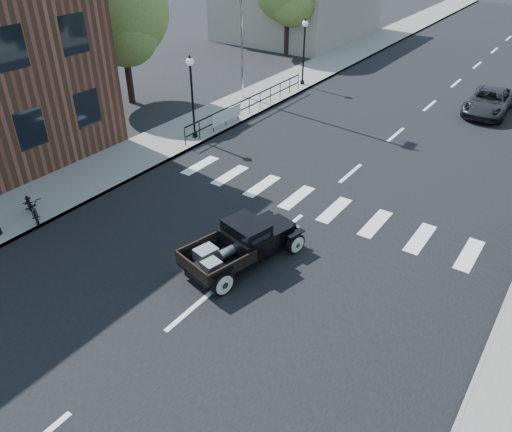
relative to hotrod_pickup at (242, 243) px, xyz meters
The scene contains 14 objects.
ground 0.83m from the hotrod_pickup, 72.21° to the left, with size 120.00×120.00×0.00m, color black.
road 15.43m from the hotrod_pickup, 89.51° to the left, with size 14.00×80.00×0.02m, color black.
road_markings 10.43m from the hotrod_pickup, 89.28° to the left, with size 12.00×60.00×0.06m, color silver, non-canonical shape.
sidewalk_left 17.55m from the hotrod_pickup, 118.51° to the left, with size 3.00×80.00×0.15m, color gray.
low_building_left 32.12m from the hotrod_pickup, 117.63° to the left, with size 10.00×12.00×5.00m, color #A79D8C.
railing 12.64m from the hotrod_pickup, 124.55° to the left, with size 0.08×10.00×1.00m, color black, non-canonical shape.
banner 11.00m from the hotrod_pickup, 130.13° to the left, with size 0.04×2.20×0.60m, color silver, non-canonical shape.
lamp_post_b 9.93m from the hotrod_pickup, 139.37° to the left, with size 0.36×0.36×3.82m, color black, non-canonical shape.
lamp_post_c 18.08m from the hotrod_pickup, 114.47° to the left, with size 0.36×0.36×3.82m, color black, non-canonical shape.
big_tree_near 16.49m from the hotrod_pickup, 148.77° to the left, with size 5.03×5.03×7.39m, color olive, non-canonical shape.
big_tree_far 25.75m from the hotrod_pickup, 118.90° to the left, with size 4.78×4.78×7.02m, color olive, non-canonical shape.
hotrod_pickup is the anchor object (origin of this frame).
second_car 18.30m from the hotrod_pickup, 80.59° to the left, with size 2.05×4.45×1.24m, color black.
motorcycle 7.74m from the hotrod_pickup, 162.96° to the right, with size 0.60×1.73×0.91m, color black.
Camera 1 is at (7.34, -10.38, 9.49)m, focal length 35.00 mm.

